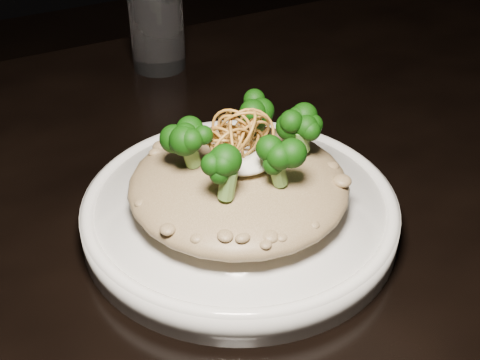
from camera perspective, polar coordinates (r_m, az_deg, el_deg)
name	(u,v)px	position (r m, az deg, el deg)	size (l,w,h in m)	color
table	(288,224)	(0.77, 4.14, -3.75)	(1.10, 0.80, 0.75)	black
plate	(240,214)	(0.63, 0.00, -2.94)	(0.29, 0.29, 0.03)	white
risotto	(239,185)	(0.60, -0.12, -0.44)	(0.20, 0.20, 0.04)	brown
broccoli	(245,138)	(0.58, 0.46, 3.58)	(0.13, 0.13, 0.05)	black
cheese	(243,156)	(0.59, 0.24, 2.05)	(0.06, 0.06, 0.02)	white
shallots	(240,131)	(0.57, 0.04, 4.21)	(0.05, 0.05, 0.03)	brown
drinking_glass	(157,23)	(0.91, -7.13, 13.15)	(0.07, 0.07, 0.13)	silver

